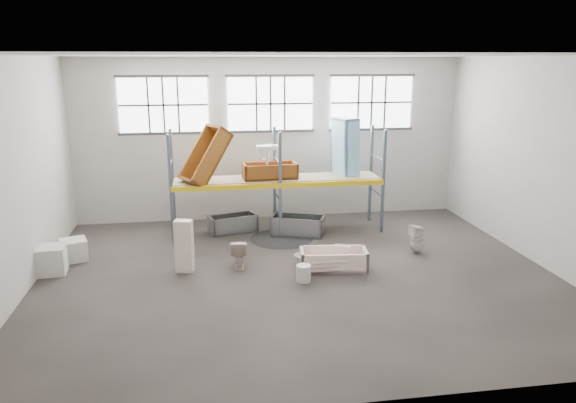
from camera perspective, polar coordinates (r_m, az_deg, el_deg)
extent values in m
cube|color=#4B4440|center=(12.93, 1.05, -7.90)|extent=(12.00, 10.00, 0.10)
cube|color=silver|center=(11.94, 1.17, 15.32)|extent=(12.00, 10.00, 0.10)
cube|color=#ADA9A1|center=(17.11, -1.87, 6.55)|extent=(12.00, 0.10, 5.00)
cube|color=#AAA69E|center=(7.43, 7.94, -4.44)|extent=(12.00, 0.10, 5.00)
cube|color=#B0ABA3|center=(12.64, -27.04, 2.04)|extent=(0.10, 10.00, 5.00)
cube|color=#AFAAA1|center=(14.51, 25.40, 3.67)|extent=(0.10, 10.00, 5.00)
cube|color=white|center=(16.79, -12.92, 9.82)|extent=(2.60, 0.04, 1.60)
cube|color=white|center=(16.88, -1.85, 10.20)|extent=(2.60, 0.04, 1.60)
cube|color=white|center=(17.57, 8.73, 10.22)|extent=(2.60, 0.04, 1.60)
cube|color=slate|center=(15.08, -12.19, 1.25)|extent=(0.08, 0.08, 3.00)
cube|color=slate|center=(16.25, -11.98, 2.22)|extent=(0.08, 0.08, 3.00)
cube|color=slate|center=(15.20, -0.82, 1.69)|extent=(0.08, 0.08, 3.00)
cube|color=slate|center=(16.36, -1.42, 2.62)|extent=(0.08, 0.08, 3.00)
cube|color=slate|center=(15.89, 9.95, 2.04)|extent=(0.08, 0.08, 3.00)
cube|color=slate|center=(17.00, 8.66, 2.92)|extent=(0.08, 0.08, 3.00)
cube|color=yellow|center=(15.20, -0.82, 1.69)|extent=(6.00, 0.10, 0.14)
cube|color=yellow|center=(16.36, -1.42, 2.62)|extent=(6.00, 0.10, 0.14)
cube|color=gray|center=(15.76, -1.14, 2.45)|extent=(5.90, 1.10, 0.03)
cylinder|color=black|center=(15.41, -0.70, -3.91)|extent=(1.80, 1.80, 0.00)
cube|color=beige|center=(13.57, 5.72, -5.37)|extent=(0.44, 0.34, 0.38)
imported|color=#C3ABA2|center=(13.52, 1.65, -5.92)|extent=(0.55, 0.55, 0.17)
imported|color=beige|center=(13.37, -5.17, -5.38)|extent=(0.44, 0.71, 0.69)
cube|color=beige|center=(13.14, -10.82, -4.62)|extent=(0.46, 0.35, 1.27)
imported|color=silver|center=(14.60, 13.36, -3.83)|extent=(0.43, 0.42, 0.77)
imported|color=silver|center=(15.32, -2.19, 4.06)|extent=(0.75, 0.68, 0.55)
cylinder|color=silver|center=(12.49, 1.64, -7.54)|extent=(0.37, 0.37, 0.39)
cube|color=silver|center=(14.08, -23.79, -5.64)|extent=(0.82, 0.72, 0.65)
cube|color=silver|center=(14.79, -21.55, -4.73)|extent=(0.80, 0.80, 0.53)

